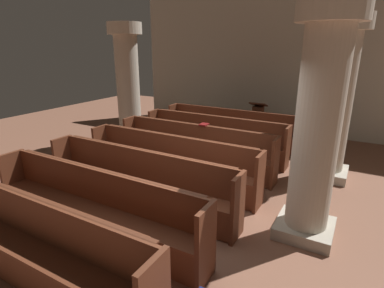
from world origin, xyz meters
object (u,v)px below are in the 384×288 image
at_px(pew_row_0, 229,127).
at_px(pew_row_3, 170,160).
at_px(pillar_aisle_side, 336,97).
at_px(hymn_book, 204,124).
at_px(pew_row_4, 138,179).
at_px(pew_row_6, 28,241).
at_px(pillar_aisle_rear, 318,123).
at_px(pew_row_2, 195,147).
at_px(pillar_far_side, 128,83).
at_px(pew_row_5, 93,204).
at_px(lectern, 257,123).
at_px(pew_row_1, 214,136).

bearing_deg(pew_row_0, pew_row_3, -90.00).
bearing_deg(pillar_aisle_side, pew_row_0, 160.40).
xyz_separation_m(pew_row_0, hymn_book, (0.13, -1.78, 0.48)).
height_order(pew_row_0, pew_row_4, same).
distance_m(pew_row_0, pew_row_6, 5.89).
bearing_deg(pew_row_6, pillar_aisle_rear, 44.13).
distance_m(pew_row_2, pillar_aisle_rear, 3.18).
distance_m(pew_row_2, pillar_far_side, 2.96).
xyz_separation_m(pew_row_3, pew_row_5, (0.00, -1.96, 0.00)).
xyz_separation_m(pew_row_4, pillar_far_side, (-2.57, 2.85, 1.16)).
height_order(pew_row_3, hymn_book, hymn_book).
bearing_deg(lectern, pew_row_6, -93.60).
bearing_deg(pillar_aisle_side, pillar_aisle_rear, -90.00).
relative_size(pew_row_6, pillar_aisle_side, 1.13).
distance_m(pew_row_0, pew_row_4, 3.93).
bearing_deg(pew_row_6, pew_row_4, 90.00).
height_order(pew_row_1, pew_row_6, same).
distance_m(pew_row_6, lectern, 7.00).
bearing_deg(pew_row_4, hymn_book, 86.48).
xyz_separation_m(pew_row_5, pew_row_6, (0.00, -0.98, 0.00)).
height_order(pew_row_6, pillar_aisle_rear, pillar_aisle_rear).
xyz_separation_m(pew_row_2, pillar_far_side, (-2.57, 0.89, 1.16)).
bearing_deg(pew_row_0, lectern, 68.09).
relative_size(pew_row_0, pillar_aisle_rear, 1.13).
distance_m(pew_row_0, pew_row_5, 4.91).
distance_m(pew_row_4, pew_row_6, 1.96).
relative_size(pew_row_1, pillar_aisle_rear, 1.13).
xyz_separation_m(pew_row_1, pew_row_6, (0.00, -4.91, 0.00)).
relative_size(pew_row_0, pew_row_2, 1.00).
bearing_deg(hymn_book, lectern, 83.89).
distance_m(pew_row_1, pillar_aisle_side, 2.87).
bearing_deg(pillar_far_side, hymn_book, -14.59).
xyz_separation_m(pew_row_6, lectern, (0.44, 6.99, -0.07)).
height_order(pew_row_0, lectern, lectern).
height_order(pew_row_1, pew_row_5, same).
xyz_separation_m(lectern, hymn_book, (-0.31, -2.88, 0.55)).
relative_size(pew_row_4, pew_row_6, 1.00).
xyz_separation_m(pew_row_5, hymn_book, (0.13, 3.13, 0.48)).
bearing_deg(pew_row_4, pillar_far_side, 132.05).
xyz_separation_m(pew_row_4, pew_row_6, (0.00, -1.96, 0.00)).
bearing_deg(pew_row_1, lectern, 78.03).
distance_m(pew_row_1, pillar_far_side, 2.82).
distance_m(pew_row_2, hymn_book, 0.53).
bearing_deg(pillar_aisle_rear, pew_row_3, 171.25).
height_order(pew_row_3, pew_row_5, same).
xyz_separation_m(pillar_aisle_rear, lectern, (-2.18, 4.44, -1.23)).
height_order(pew_row_6, pillar_far_side, pillar_far_side).
xyz_separation_m(pew_row_2, pillar_aisle_rear, (2.62, -1.39, 1.16)).
distance_m(pew_row_1, pillar_aisle_rear, 3.72).
bearing_deg(pew_row_4, pew_row_1, 90.00).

